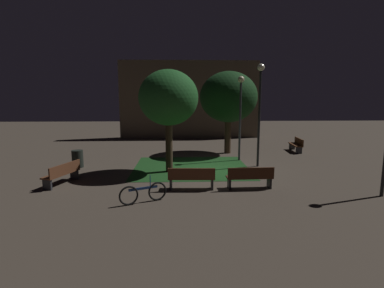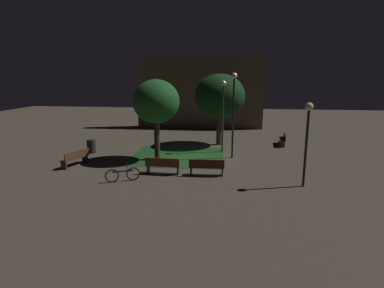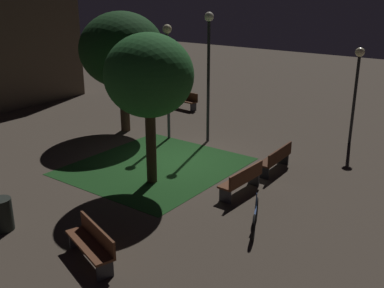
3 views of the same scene
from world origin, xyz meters
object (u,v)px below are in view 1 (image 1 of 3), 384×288
at_px(lamp_post_near_wall, 240,104).
at_px(bicycle, 143,193).
at_px(lamp_post_plaza_east, 260,99).
at_px(trash_bin, 78,159).
at_px(bench_back_row, 250,177).
at_px(bench_lawn_edge, 191,178).
at_px(tree_back_right, 228,97).
at_px(bench_corner, 297,144).
at_px(tree_back_left, 168,98).
at_px(bench_near_trees, 63,173).

distance_m(lamp_post_near_wall, bicycle, 8.59).
distance_m(lamp_post_plaza_east, trash_bin, 9.70).
distance_m(bench_back_row, bicycle, 4.19).
xyz_separation_m(bench_lawn_edge, tree_back_right, (2.61, 7.53, 3.05)).
relative_size(tree_back_right, lamp_post_near_wall, 1.10).
bearing_deg(bench_corner, lamp_post_near_wall, -149.12).
relative_size(bench_lawn_edge, bench_corner, 0.99).
distance_m(bench_corner, lamp_post_near_wall, 5.72).
xyz_separation_m(tree_back_right, trash_bin, (-8.26, -3.60, -3.09)).
bearing_deg(tree_back_right, trash_bin, -156.46).
height_order(tree_back_right, tree_back_left, tree_back_right).
height_order(bench_corner, tree_back_left, tree_back_left).
distance_m(bench_corner, lamp_post_plaza_east, 6.27).
height_order(bench_corner, tree_back_right, tree_back_right).
xyz_separation_m(bench_lawn_edge, bench_back_row, (2.27, -0.00, 0.00)).
bearing_deg(tree_back_right, bench_back_row, -92.55).
relative_size(lamp_post_plaza_east, bicycle, 3.37).
xyz_separation_m(tree_back_left, trash_bin, (-4.69, 1.08, -3.05)).
distance_m(bench_lawn_edge, tree_back_left, 4.25).
bearing_deg(lamp_post_near_wall, bench_lawn_edge, -118.85).
relative_size(bench_back_row, trash_bin, 2.06).
xyz_separation_m(lamp_post_near_wall, bicycle, (-4.60, -6.68, -2.83)).
relative_size(bench_back_row, bicycle, 1.18).
height_order(bench_back_row, bench_near_trees, same).
relative_size(bench_back_row, bench_near_trees, 0.98).
bearing_deg(bench_back_row, bench_near_trees, 173.04).
bearing_deg(bench_lawn_edge, bicycle, -140.44).
relative_size(bench_corner, lamp_post_plaza_east, 0.36).
bearing_deg(tree_back_left, bicycle, -99.73).
bearing_deg(lamp_post_plaza_east, trash_bin, 178.95).
xyz_separation_m(bench_near_trees, tree_back_left, (4.28, 1.93, 3.01)).
height_order(lamp_post_plaza_east, bicycle, lamp_post_plaza_east).
distance_m(bench_back_row, lamp_post_plaza_east, 4.97).
relative_size(bench_back_row, lamp_post_near_wall, 0.39).
height_order(bench_lawn_edge, lamp_post_near_wall, lamp_post_near_wall).
height_order(tree_back_left, lamp_post_near_wall, tree_back_left).
bearing_deg(bench_back_row, bench_lawn_edge, 180.00).
distance_m(tree_back_right, trash_bin, 9.52).
distance_m(bench_back_row, tree_back_right, 8.13).
bearing_deg(bench_lawn_edge, lamp_post_near_wall, 61.15).
distance_m(bench_back_row, bench_near_trees, 7.56).
relative_size(bench_corner, bicycle, 1.20).
distance_m(bench_corner, tree_back_left, 10.08).
bearing_deg(tree_back_left, lamp_post_plaza_east, 11.40).
xyz_separation_m(bench_corner, lamp_post_near_wall, (-4.33, -2.59, 2.69)).
distance_m(bench_back_row, bench_corner, 9.32).
bearing_deg(tree_back_right, bench_near_trees, -139.86).
distance_m(bench_back_row, trash_bin, 8.84).
relative_size(lamp_post_plaza_east, lamp_post_near_wall, 1.10).
bearing_deg(trash_bin, bench_corner, 17.04).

